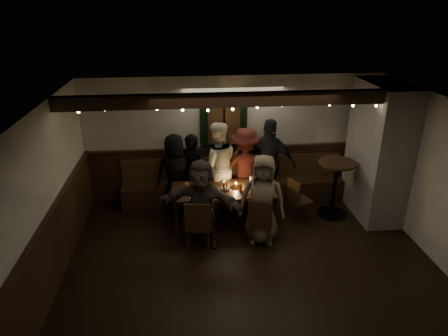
{
  "coord_description": "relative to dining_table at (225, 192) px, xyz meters",
  "views": [
    {
      "loc": [
        -0.97,
        -5.21,
        4.0
      ],
      "look_at": [
        -0.28,
        1.6,
        1.05
      ],
      "focal_mm": 32.0,
      "sensor_mm": 36.0,
      "label": 1
    }
  ],
  "objects": [
    {
      "name": "person_g",
      "position": [
        0.57,
        -0.67,
        0.16
      ],
      "size": [
        0.88,
        0.67,
        1.62
      ],
      "primitive_type": "imported",
      "rotation": [
        0.0,
        0.0,
        -0.22
      ],
      "color": "brown",
      "rests_on": "ground"
    },
    {
      "name": "chair_near_right",
      "position": [
        0.52,
        -0.82,
        -0.14
      ],
      "size": [
        0.5,
        0.5,
        0.9
      ],
      "color": "#311D13",
      "rests_on": "ground"
    },
    {
      "name": "high_top",
      "position": [
        2.15,
        0.1,
        0.07
      ],
      "size": [
        0.71,
        0.71,
        1.13
      ],
      "color": "black",
      "rests_on": "ground"
    },
    {
      "name": "person_c",
      "position": [
        -0.1,
        0.63,
        0.26
      ],
      "size": [
        0.96,
        0.79,
        1.81
      ],
      "primitive_type": "imported",
      "rotation": [
        0.0,
        0.0,
        3.26
      ],
      "color": "beige",
      "rests_on": "ground"
    },
    {
      "name": "person_a",
      "position": [
        -0.92,
        0.64,
        0.15
      ],
      "size": [
        0.86,
        0.66,
        1.59
      ],
      "primitive_type": "imported",
      "rotation": [
        0.0,
        0.0,
        3.36
      ],
      "color": "black",
      "rests_on": "ground"
    },
    {
      "name": "chair_near_left",
      "position": [
        -0.54,
        -0.86,
        -0.12
      ],
      "size": [
        0.49,
        0.49,
        0.94
      ],
      "color": "#311D13",
      "rests_on": "ground"
    },
    {
      "name": "person_e",
      "position": [
        0.97,
        0.68,
        0.27
      ],
      "size": [
        1.16,
        0.85,
        1.83
      ],
      "primitive_type": "imported",
      "rotation": [
        0.0,
        0.0,
        2.72
      ],
      "color": "black",
      "rests_on": "ground"
    },
    {
      "name": "person_b",
      "position": [
        -0.59,
        0.72,
        0.14
      ],
      "size": [
        0.65,
        0.51,
        1.57
      ],
      "primitive_type": "imported",
      "rotation": [
        0.0,
        0.0,
        2.89
      ],
      "color": "black",
      "rests_on": "ground"
    },
    {
      "name": "person_d",
      "position": [
        0.48,
        0.69,
        0.18
      ],
      "size": [
        1.14,
        0.74,
        1.65
      ],
      "primitive_type": "imported",
      "rotation": [
        0.0,
        0.0,
        3.02
      ],
      "color": "#3F1512",
      "rests_on": "ground"
    },
    {
      "name": "room",
      "position": [
        1.34,
        0.02,
        0.43
      ],
      "size": [
        6.02,
        5.01,
        2.62
      ],
      "color": "black",
      "rests_on": "ground"
    },
    {
      "name": "person_f",
      "position": [
        -0.47,
        -0.67,
        0.14
      ],
      "size": [
        1.53,
        0.91,
        1.58
      ],
      "primitive_type": "imported",
      "rotation": [
        0.0,
        0.0,
        -0.32
      ],
      "color": "#392F2C",
      "rests_on": "ground"
    },
    {
      "name": "dining_table",
      "position": [
        0.0,
        0.0,
        0.0
      ],
      "size": [
        1.98,
        0.85,
        0.86
      ],
      "color": "#311D13",
      "rests_on": "ground"
    },
    {
      "name": "chair_end",
      "position": [
        1.38,
        -0.02,
        -0.17
      ],
      "size": [
        0.49,
        0.49,
        0.84
      ],
      "color": "#311D13",
      "rests_on": "ground"
    }
  ]
}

